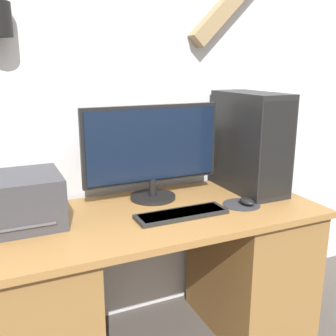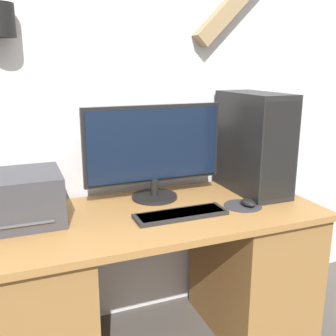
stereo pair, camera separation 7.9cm
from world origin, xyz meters
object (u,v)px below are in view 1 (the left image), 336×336
Objects in this scene: monitor at (152,149)px; keyboard at (182,214)px; printer at (19,200)px; computer_tower at (250,142)px; mouse at (247,201)px.

monitor is 1.66× the size of keyboard.
monitor is at bearing 7.12° from printer.
monitor is at bearing 171.71° from computer_tower.
monitor is 0.37m from keyboard.
printer is at bearing 163.17° from keyboard.
monitor reaches higher than mouse.
mouse is 0.17× the size of computer_tower.
monitor reaches higher than keyboard.
monitor is 0.52m from mouse.
printer is (-1.14, -0.00, -0.15)m from computer_tower.
mouse is 1.01m from printer.
computer_tower is (0.15, 0.20, 0.24)m from mouse.
monitor is 0.64m from printer.
computer_tower is (0.49, 0.20, 0.25)m from keyboard.
keyboard is at bearing -84.74° from monitor.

